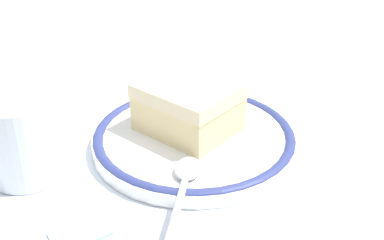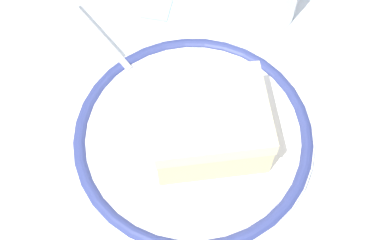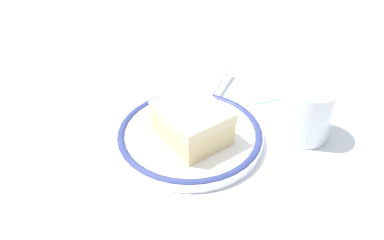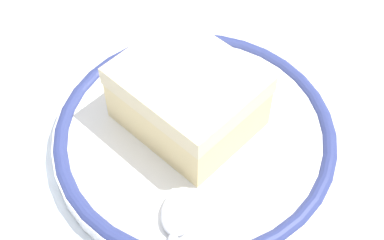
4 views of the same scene
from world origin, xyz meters
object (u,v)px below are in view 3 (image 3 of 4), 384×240
Objects in this scene: spoon at (210,95)px; cup at (307,116)px; plate at (192,133)px; cake_slice at (192,123)px; sugar_packet at (264,96)px.

cup reaches higher than spoon.
cake_slice is at bearing -133.82° from plate.
sugar_packet is at bearing 0.61° from cake_slice.
spoon reaches higher than sugar_packet.
spoon is (0.09, 0.04, 0.01)m from plate.
sugar_packet is (0.04, 0.11, -0.03)m from cup.
plate is at bearing 46.18° from cake_slice.
cup is (0.14, -0.10, -0.00)m from cake_slice.
cake_slice is 1.30× the size of cup.
cake_slice is 2.22× the size of sugar_packet.
cup is at bearing -74.42° from spoon.
cake_slice is 0.11m from spoon.
plate is 4.46× the size of sugar_packet.
spoon is 1.73× the size of cup.
cup is at bearing -36.35° from cake_slice.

